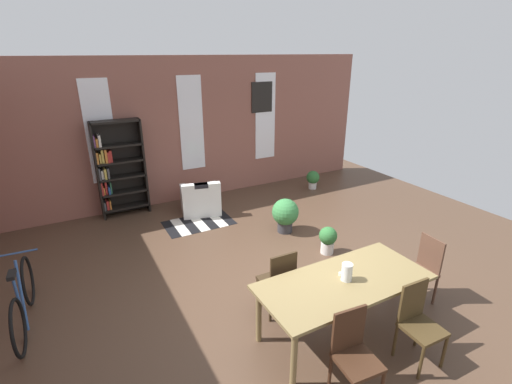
{
  "coord_description": "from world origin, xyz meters",
  "views": [
    {
      "loc": [
        -2.64,
        -3.87,
        3.31
      ],
      "look_at": [
        0.19,
        1.32,
        1.01
      ],
      "focal_mm": 25.55,
      "sensor_mm": 36.0,
      "label": 1
    }
  ],
  "objects": [
    {
      "name": "ground_plane",
      "position": [
        0.0,
        0.0,
        0.0
      ],
      "size": [
        10.7,
        10.7,
        0.0
      ],
      "primitive_type": "plane",
      "color": "#4E3829"
    },
    {
      "name": "back_wall_brick",
      "position": [
        0.0,
        4.09,
        1.61
      ],
      "size": [
        9.23,
        0.12,
        3.23
      ],
      "primitive_type": "cube",
      "color": "#8F574A",
      "rests_on": "ground"
    },
    {
      "name": "window_pane_0",
      "position": [
        -1.92,
        4.02,
        1.77
      ],
      "size": [
        0.55,
        0.02,
        2.1
      ],
      "primitive_type": "cube",
      "color": "white"
    },
    {
      "name": "window_pane_1",
      "position": [
        0.0,
        4.02,
        1.77
      ],
      "size": [
        0.55,
        0.02,
        2.1
      ],
      "primitive_type": "cube",
      "color": "white"
    },
    {
      "name": "window_pane_2",
      "position": [
        1.92,
        4.02,
        1.77
      ],
      "size": [
        0.55,
        0.02,
        2.1
      ],
      "primitive_type": "cube",
      "color": "white"
    },
    {
      "name": "dining_table",
      "position": [
        0.02,
        -1.18,
        0.7
      ],
      "size": [
        2.11,
        0.94,
        0.77
      ],
      "color": "olive",
      "rests_on": "ground"
    },
    {
      "name": "vase_on_table",
      "position": [
        0.04,
        -1.18,
        0.88
      ],
      "size": [
        0.13,
        0.13,
        0.22
      ],
      "primitive_type": "cylinder",
      "color": "silver",
      "rests_on": "dining_table"
    },
    {
      "name": "tealight_candle_0",
      "position": [
        0.04,
        -1.08,
        0.8
      ],
      "size": [
        0.04,
        0.04,
        0.04
      ],
      "primitive_type": "cylinder",
      "color": "silver",
      "rests_on": "dining_table"
    },
    {
      "name": "dining_chair_head_right",
      "position": [
        1.45,
        -1.19,
        0.51
      ],
      "size": [
        0.43,
        0.43,
        0.95
      ],
      "color": "brown",
      "rests_on": "ground"
    },
    {
      "name": "dining_chair_near_left",
      "position": [
        -0.45,
        -1.88,
        0.51
      ],
      "size": [
        0.44,
        0.44,
        0.95
      ],
      "color": "#3B2315",
      "rests_on": "ground"
    },
    {
      "name": "dining_chair_near_right",
      "position": [
        0.5,
        -1.88,
        0.51
      ],
      "size": [
        0.42,
        0.42,
        0.95
      ],
      "color": "#41311A",
      "rests_on": "ground"
    },
    {
      "name": "dining_chair_far_left",
      "position": [
        -0.46,
        -0.49,
        0.51
      ],
      "size": [
        0.41,
        0.41,
        0.95
      ],
      "color": "#342616",
      "rests_on": "ground"
    },
    {
      "name": "bookshelf_tall",
      "position": [
        -1.72,
        3.84,
        1.03
      ],
      "size": [
        0.97,
        0.3,
        2.02
      ],
      "color": "black",
      "rests_on": "ground"
    },
    {
      "name": "armchair_white",
      "position": [
        -0.2,
        3.13,
        0.28
      ],
      "size": [
        0.96,
        0.96,
        0.75
      ],
      "color": "white",
      "rests_on": "ground"
    },
    {
      "name": "bicycle_second",
      "position": [
        -3.41,
        0.88,
        0.35
      ],
      "size": [
        0.44,
        1.71,
        0.89
      ],
      "color": "black",
      "rests_on": "ground"
    },
    {
      "name": "potted_plant_by_shelf",
      "position": [
        2.83,
        3.13,
        0.27
      ],
      "size": [
        0.33,
        0.33,
        0.47
      ],
      "color": "silver",
      "rests_on": "ground"
    },
    {
      "name": "potted_plant_corner",
      "position": [
        1.12,
        0.43,
        0.28
      ],
      "size": [
        0.31,
        0.31,
        0.49
      ],
      "color": "silver",
      "rests_on": "ground"
    },
    {
      "name": "potted_plant_window",
      "position": [
        0.91,
        1.46,
        0.38
      ],
      "size": [
        0.52,
        0.52,
        0.67
      ],
      "color": "#333338",
      "rests_on": "ground"
    },
    {
      "name": "striped_rug",
      "position": [
        -0.44,
        2.62,
        0.0
      ],
      "size": [
        1.38,
        0.82,
        0.01
      ],
      "color": "black",
      "rests_on": "ground"
    },
    {
      "name": "framed_picture",
      "position": [
        1.82,
        4.01,
        2.26
      ],
      "size": [
        0.56,
        0.03,
        0.72
      ],
      "primitive_type": "cube",
      "color": "black"
    }
  ]
}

